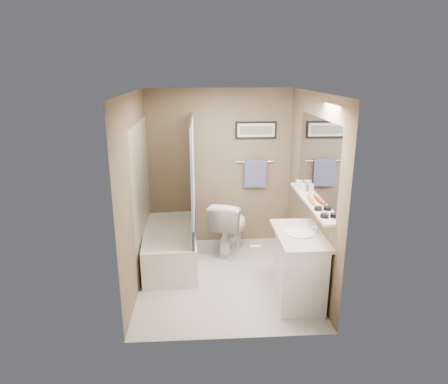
{
  "coord_description": "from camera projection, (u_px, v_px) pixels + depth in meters",
  "views": [
    {
      "loc": [
        -0.31,
        -4.72,
        2.65
      ],
      "look_at": [
        0.0,
        0.15,
        1.15
      ],
      "focal_mm": 32.0,
      "sensor_mm": 36.0,
      "label": 1
    }
  ],
  "objects": [
    {
      "name": "towel_bar",
      "position": [
        255.0,
        162.0,
        6.11
      ],
      "size": [
        0.6,
        0.02,
        0.02
      ],
      "primitive_type": "cylinder",
      "rotation": [
        0.0,
        1.57,
        0.0
      ],
      "color": "silver",
      "rests_on": "wall_back"
    },
    {
      "name": "tile_surround",
      "position": [
        142.0,
        196.0,
        5.42
      ],
      "size": [
        0.02,
        1.55,
        2.0
      ],
      "primitive_type": "cube",
      "color": "beige",
      "rests_on": "wall_left"
    },
    {
      "name": "countertop",
      "position": [
        300.0,
        235.0,
        4.61
      ],
      "size": [
        0.54,
        0.96,
        0.04
      ],
      "primitive_type": "cube",
      "color": "beige",
      "rests_on": "vanity"
    },
    {
      "name": "art_image",
      "position": [
        256.0,
        130.0,
        5.97
      ],
      "size": [
        0.5,
        0.0,
        0.13
      ],
      "primitive_type": "cube",
      "color": "#595959",
      "rests_on": "art_mat"
    },
    {
      "name": "tub_rim",
      "position": [
        169.0,
        230.0,
        5.58
      ],
      "size": [
        0.56,
        1.36,
        0.02
      ],
      "primitive_type": "cube",
      "color": "beige",
      "rests_on": "bathtub"
    },
    {
      "name": "pink_comb",
      "position": [
        305.0,
        195.0,
        5.11
      ],
      "size": [
        0.05,
        0.16,
        0.01
      ],
      "primitive_type": "cube",
      "rotation": [
        0.0,
        0.0,
        -0.13
      ],
      "color": "pink",
      "rests_on": "shelf"
    },
    {
      "name": "ceiling",
      "position": [
        225.0,
        94.0,
        4.6
      ],
      "size": [
        2.2,
        2.5,
        0.04
      ],
      "primitive_type": "cube",
      "color": "white",
      "rests_on": "wall_back"
    },
    {
      "name": "soap_bottle",
      "position": [
        302.0,
        186.0,
        5.24
      ],
      "size": [
        0.08,
        0.08,
        0.15
      ],
      "primitive_type": "imported",
      "rotation": [
        0.0,
        0.0,
        -0.14
      ],
      "color": "#999999",
      "rests_on": "shelf"
    },
    {
      "name": "wall_right",
      "position": [
        310.0,
        190.0,
        5.01
      ],
      "size": [
        0.04,
        2.5,
        2.4
      ],
      "primitive_type": "cube",
      "color": "brown",
      "rests_on": "ground"
    },
    {
      "name": "mirror",
      "position": [
        317.0,
        160.0,
        4.75
      ],
      "size": [
        0.02,
        1.6,
        1.0
      ],
      "primitive_type": "cube",
      "color": "silver",
      "rests_on": "wall_right"
    },
    {
      "name": "candle_bowl_far",
      "position": [
        318.0,
        208.0,
        4.55
      ],
      "size": [
        0.09,
        0.09,
        0.04
      ],
      "primitive_type": "cylinder",
      "color": "black",
      "rests_on": "shelf"
    },
    {
      "name": "faucet_knob",
      "position": [
        314.0,
        227.0,
        4.7
      ],
      "size": [
        0.05,
        0.05,
        0.05
      ],
      "primitive_type": "sphere",
      "color": "white",
      "rests_on": "countertop"
    },
    {
      "name": "glass_jar",
      "position": [
        299.0,
        184.0,
        5.41
      ],
      "size": [
        0.08,
        0.08,
        0.1
      ],
      "primitive_type": "cylinder",
      "color": "white",
      "rests_on": "shelf"
    },
    {
      "name": "sink_basin",
      "position": [
        299.0,
        233.0,
        4.6
      ],
      "size": [
        0.34,
        0.34,
        0.01
      ],
      "primitive_type": "cylinder",
      "color": "white",
      "rests_on": "countertop"
    },
    {
      "name": "door",
      "position": [
        290.0,
        248.0,
        3.86
      ],
      "size": [
        0.8,
        0.02,
        2.0
      ],
      "primitive_type": "cube",
      "color": "silver",
      "rests_on": "wall_front"
    },
    {
      "name": "hair_brush_back",
      "position": [
        310.0,
        199.0,
        4.89
      ],
      "size": [
        0.07,
        0.22,
        0.04
      ],
      "primitive_type": "cylinder",
      "rotation": [
        1.57,
        0.0,
        -0.12
      ],
      "color": "#E2461F",
      "rests_on": "shelf"
    },
    {
      "name": "vanity",
      "position": [
        299.0,
        268.0,
        4.73
      ],
      "size": [
        0.57,
        0.94,
        0.8
      ],
      "primitive_type": "cube",
      "rotation": [
        0.0,
        0.0,
        -0.09
      ],
      "color": "silver",
      "rests_on": "ground"
    },
    {
      "name": "art_frame",
      "position": [
        256.0,
        130.0,
        5.99
      ],
      "size": [
        0.62,
        0.02,
        0.26
      ],
      "primitive_type": "cube",
      "color": "black",
      "rests_on": "wall_back"
    },
    {
      "name": "shelf",
      "position": [
        310.0,
        201.0,
        4.9
      ],
      "size": [
        0.12,
        1.6,
        0.03
      ],
      "primitive_type": "cube",
      "color": "silver",
      "rests_on": "wall_right"
    },
    {
      "name": "art_mat",
      "position": [
        256.0,
        130.0,
        5.97
      ],
      "size": [
        0.56,
        0.0,
        0.2
      ],
      "primitive_type": "cube",
      "color": "white",
      "rests_on": "art_frame"
    },
    {
      "name": "ground",
      "position": [
        225.0,
        278.0,
        5.3
      ],
      "size": [
        2.5,
        2.5,
        0.0
      ],
      "primitive_type": "plane",
      "color": "beige",
      "rests_on": "ground"
    },
    {
      "name": "candle_bowl_near",
      "position": [
        324.0,
        216.0,
        4.32
      ],
      "size": [
        0.09,
        0.09,
        0.04
      ],
      "primitive_type": "cylinder",
      "color": "black",
      "rests_on": "shelf"
    },
    {
      "name": "toilet",
      "position": [
        230.0,
        226.0,
        5.98
      ],
      "size": [
        0.71,
        0.91,
        0.82
      ],
      "primitive_type": "imported",
      "rotation": [
        0.0,
        0.0,
        2.78
      ],
      "color": "white",
      "rests_on": "ground"
    },
    {
      "name": "wall_back",
      "position": [
        220.0,
        168.0,
        6.12
      ],
      "size": [
        2.2,
        0.04,
        2.4
      ],
      "primitive_type": "cube",
      "color": "brown",
      "rests_on": "ground"
    },
    {
      "name": "door_handle",
      "position": [
        255.0,
        247.0,
        3.89
      ],
      "size": [
        0.1,
        0.02,
        0.02
      ],
      "primitive_type": "cylinder",
      "rotation": [
        0.0,
        1.57,
        0.0
      ],
      "color": "silver",
      "rests_on": "door"
    },
    {
      "name": "hair_brush_front",
      "position": [
        312.0,
        201.0,
        4.79
      ],
      "size": [
        0.07,
        0.22,
        0.04
      ],
      "primitive_type": "cylinder",
      "rotation": [
        1.57,
        0.0,
        -0.13
      ],
      "color": "#C4531B",
      "rests_on": "shelf"
    },
    {
      "name": "bathtub",
      "position": [
        170.0,
        247.0,
        5.65
      ],
      "size": [
        0.8,
        1.54,
        0.5
      ],
      "primitive_type": "cube",
      "rotation": [
        0.0,
        0.0,
        0.07
      ],
      "color": "white",
      "rests_on": "ground"
    },
    {
      "name": "towel",
      "position": [
        255.0,
        173.0,
        6.15
      ],
      "size": [
        0.34,
        0.05,
        0.44
      ],
      "primitive_type": "cube",
      "color": "#7B7EB3",
      "rests_on": "towel_bar"
    },
    {
      "name": "curtain_lower",
      "position": [
        194.0,
        224.0,
        5.58
      ],
      "size": [
        0.03,
        1.45,
        0.36
      ],
      "primitive_type": "cube",
      "color": "#252F45",
      "rests_on": "curtain_rod"
    },
    {
      "name": "curtain_upper",
      "position": [
        193.0,
        167.0,
        5.34
      ],
      "size": [
        0.03,
        1.45,
        1.28
      ],
      "primitive_type": "cube",
      "color": "white",
      "rests_on": "curtain_rod"
    },
    {
      "name": "curtain_rod",
      "position": [
        191.0,
        118.0,
        5.15
      ],
      "size": [
        0.02,
        1.55,
        0.02
      ],
      "primitive_type": "cylinder",
      "rotation": [
        1.57,
        0.0,
        0.0
      ],
      "color": "silver",
      "rests_on": "wall_left"
    },
    {
      "name": "faucet_spout",
      "position": [
        317.0,
        229.0,
        4.6
      ],
      "size": [
        0.02,
        0.02,
        0.1
      ],
      "primitive_type": "cylinder",
      "color": "silver",
      "rests_on": "countertop"
    },
    {
      "name": "wall_left",
      "position": [
        137.0,
        193.0,
        4.88
      ],
      "size": [
        0.04,
        2.5,
        2.4
      ],
      "primitive_type": "cube",
      "color": "brown",
      "rests_on": "ground"
    },
    {
      "name": "wall_front",
      "position": [
        233.0,
        230.0,
        3.78
      ],
      "size": [
        2.2,
        0.04,
        2.4
      ],
      "primitive_type": "cube",
      "color": "brown",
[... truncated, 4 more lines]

